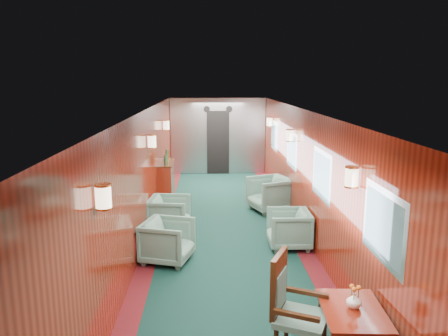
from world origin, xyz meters
name	(u,v)px	position (x,y,z in m)	size (l,w,h in m)	color
room	(226,154)	(0.00, 0.00, 1.63)	(12.00, 12.10, 2.40)	#0C2E26
bulkhead	(218,136)	(0.00, 5.91, 1.18)	(2.98, 0.17, 2.39)	#A4A7AB
windows_right	(304,161)	(1.49, 0.25, 1.45)	(0.02, 8.60, 0.80)	silver
wall_sconces	(225,141)	(0.00, 0.57, 1.79)	(2.97, 7.97, 0.25)	#F5E5BF
dining_table	(352,319)	(1.12, -3.78, 0.56)	(0.68, 0.92, 0.66)	maroon
side_chair	(291,305)	(0.52, -3.64, 0.65)	(0.69, 0.71, 1.19)	#204C44
credenza	(166,182)	(-1.34, 2.49, 0.52)	(0.36, 1.14, 1.30)	maroon
flower_vase	(354,300)	(1.14, -3.75, 0.74)	(0.15, 0.15, 0.16)	white
armchair_left_near	(168,241)	(-1.01, -0.97, 0.35)	(0.75, 0.77, 0.70)	#204C44
armchair_left_far	(169,214)	(-1.10, 0.49, 0.35)	(0.75, 0.77, 0.70)	#204C44
armchair_right_near	(289,229)	(1.10, -0.43, 0.34)	(0.72, 0.74, 0.68)	#204C44
armchair_right_far	(270,194)	(1.08, 1.79, 0.39)	(0.84, 0.86, 0.78)	#204C44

